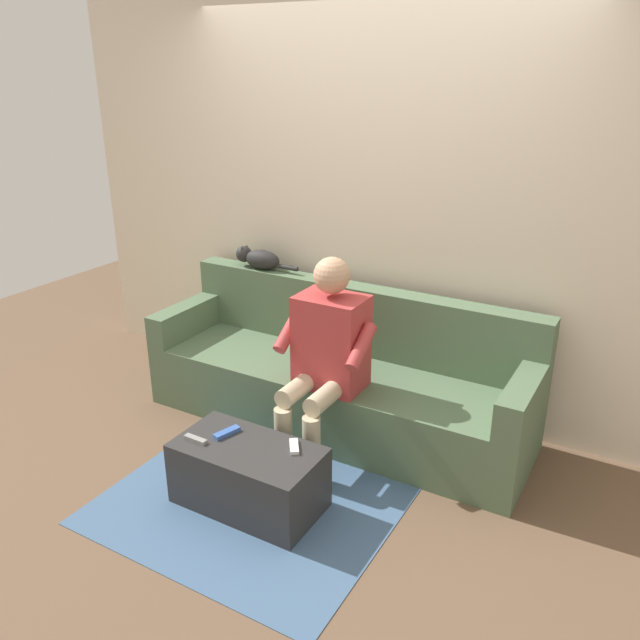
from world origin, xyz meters
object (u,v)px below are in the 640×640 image
object	(u,v)px
person_solo_seated	(326,350)
couch	(339,380)
remote_white	(294,447)
remote_gray	(196,439)
remote_blue	(227,432)
coffee_table	(249,476)
cat_on_backrest	(259,258)

from	to	relation	value
person_solo_seated	couch	bearing A→B (deg)	-73.86
remote_white	remote_gray	bearing A→B (deg)	-102.73
remote_white	person_solo_seated	bearing A→B (deg)	156.96
remote_blue	remote_gray	bearing A→B (deg)	-21.06
person_solo_seated	remote_blue	distance (m)	0.72
remote_gray	remote_white	distance (m)	0.51
couch	person_solo_seated	bearing A→B (deg)	106.14
person_solo_seated	coffee_table	bearing A→B (deg)	81.28
person_solo_seated	remote_gray	distance (m)	0.86
couch	remote_white	bearing A→B (deg)	103.73
couch	person_solo_seated	distance (m)	0.51
remote_gray	remote_white	xyz separation A→B (m)	(-0.47, -0.20, -0.00)
coffee_table	person_solo_seated	size ratio (longest dim) A/B	0.64
cat_on_backrest	remote_white	distance (m)	1.58
cat_on_backrest	remote_white	size ratio (longest dim) A/B	3.85
cat_on_backrest	remote_gray	xyz separation A→B (m)	(-0.50, 1.31, -0.56)
cat_on_backrest	remote_gray	world-z (taller)	cat_on_backrest
couch	cat_on_backrest	distance (m)	1.02
person_solo_seated	remote_blue	size ratio (longest dim) A/B	7.90
coffee_table	remote_blue	distance (m)	0.25
remote_blue	cat_on_backrest	bearing A→B (deg)	-136.46
cat_on_backrest	remote_blue	bearing A→B (deg)	116.95
couch	cat_on_backrest	size ratio (longest dim) A/B	4.96
couch	remote_gray	distance (m)	1.10
cat_on_backrest	person_solo_seated	bearing A→B (deg)	145.88
cat_on_backrest	remote_gray	size ratio (longest dim) A/B	3.72
person_solo_seated	remote_gray	size ratio (longest dim) A/B	8.96
person_solo_seated	remote_white	distance (m)	0.62
couch	coffee_table	bearing A→B (deg)	90.00
cat_on_backrest	remote_white	xyz separation A→B (m)	(-0.97, 1.11, -0.56)
remote_blue	couch	bearing A→B (deg)	-173.21
couch	remote_blue	world-z (taller)	couch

